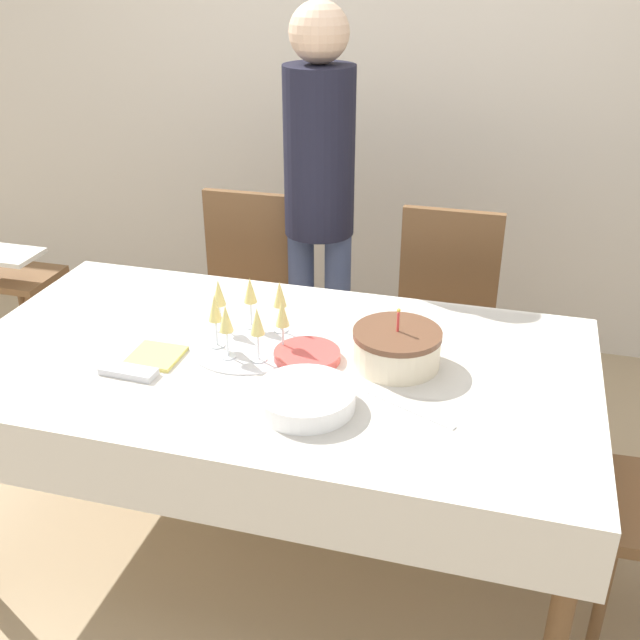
% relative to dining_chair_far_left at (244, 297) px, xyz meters
% --- Properties ---
extents(ground_plane, '(12.00, 12.00, 0.00)m').
position_rel_dining_chair_far_left_xyz_m(ground_plane, '(0.43, -0.85, -0.53)').
color(ground_plane, tan).
extents(wall_back, '(8.00, 0.05, 2.70)m').
position_rel_dining_chair_far_left_xyz_m(wall_back, '(0.43, 0.94, 0.82)').
color(wall_back, silver).
rests_on(wall_back, ground_plane).
extents(dining_table, '(1.93, 1.05, 0.76)m').
position_rel_dining_chair_far_left_xyz_m(dining_table, '(0.43, -0.85, 0.13)').
color(dining_table, silver).
rests_on(dining_table, ground_plane).
extents(dining_chair_far_left, '(0.42, 0.42, 0.96)m').
position_rel_dining_chair_far_left_xyz_m(dining_chair_far_left, '(0.00, 0.00, 0.00)').
color(dining_chair_far_left, brown).
rests_on(dining_chair_far_left, ground_plane).
extents(dining_chair_far_right, '(0.42, 0.42, 0.96)m').
position_rel_dining_chair_far_left_xyz_m(dining_chair_far_right, '(0.85, 0.00, 0.00)').
color(dining_chair_far_right, brown).
rests_on(dining_chair_far_right, ground_plane).
extents(birthday_cake, '(0.26, 0.26, 0.19)m').
position_rel_dining_chair_far_left_xyz_m(birthday_cake, '(0.80, -0.79, 0.29)').
color(birthday_cake, beige).
rests_on(birthday_cake, dining_table).
extents(champagne_tray, '(0.36, 0.36, 0.18)m').
position_rel_dining_chair_far_left_xyz_m(champagne_tray, '(0.33, -0.80, 0.32)').
color(champagne_tray, silver).
rests_on(champagne_tray, dining_table).
extents(plate_stack_main, '(0.27, 0.27, 0.06)m').
position_rel_dining_chair_far_left_xyz_m(plate_stack_main, '(0.60, -1.08, 0.26)').
color(plate_stack_main, white).
rests_on(plate_stack_main, dining_table).
extents(plate_stack_dessert, '(0.20, 0.20, 0.03)m').
position_rel_dining_chair_far_left_xyz_m(plate_stack_dessert, '(0.53, -0.84, 0.25)').
color(plate_stack_dessert, '#CC4C47').
rests_on(plate_stack_dessert, dining_table).
extents(cake_knife, '(0.28, 0.14, 0.00)m').
position_rel_dining_chair_far_left_xyz_m(cake_knife, '(0.87, -1.02, 0.24)').
color(cake_knife, silver).
rests_on(cake_knife, dining_table).
extents(fork_pile, '(0.17, 0.07, 0.02)m').
position_rel_dining_chair_far_left_xyz_m(fork_pile, '(0.05, -1.06, 0.24)').
color(fork_pile, silver).
rests_on(fork_pile, dining_table).
extents(napkin_pile, '(0.15, 0.15, 0.01)m').
position_rel_dining_chair_far_left_xyz_m(napkin_pile, '(0.09, -0.95, 0.24)').
color(napkin_pile, '#E0D166').
rests_on(napkin_pile, dining_table).
extents(person_standing, '(0.28, 0.28, 1.71)m').
position_rel_dining_chair_far_left_xyz_m(person_standing, '(0.32, 0.07, 0.51)').
color(person_standing, '#3F4C72').
rests_on(person_standing, ground_plane).
extents(high_chair, '(0.33, 0.35, 0.71)m').
position_rel_dining_chair_far_left_xyz_m(high_chair, '(-1.02, -0.14, -0.05)').
color(high_chair, brown).
rests_on(high_chair, ground_plane).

